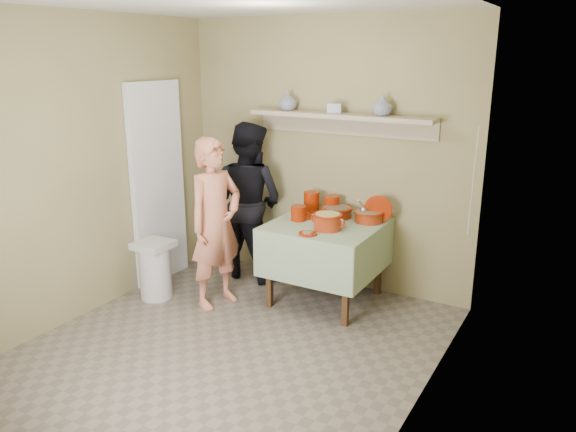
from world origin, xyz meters
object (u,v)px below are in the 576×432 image
Objects in this scene: person_cook at (216,223)px; person_helper at (248,201)px; trash_bin at (155,269)px; cazuela_rice at (328,220)px; serving_table at (326,236)px.

person_helper is at bearing 23.33° from person_cook.
person_cook is 0.79m from trash_bin.
person_helper reaches higher than cazuela_rice.
cazuela_rice is (0.93, 0.39, 0.07)m from person_cook.
cazuela_rice is at bearing 21.01° from trash_bin.
person_cook is 0.97× the size of person_helper.
person_helper is 1.65× the size of serving_table.
person_helper is 1.11m from cazuela_rice.
cazuela_rice is (1.06, -0.34, 0.04)m from person_helper.
person_cook is 1.01m from cazuela_rice.
serving_table reaches higher than trash_bin.
person_helper is at bearing 169.63° from serving_table.
person_helper reaches higher than trash_bin.
person_helper is 4.87× the size of cazuela_rice.
cazuela_rice is (0.09, -0.16, 0.20)m from serving_table.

